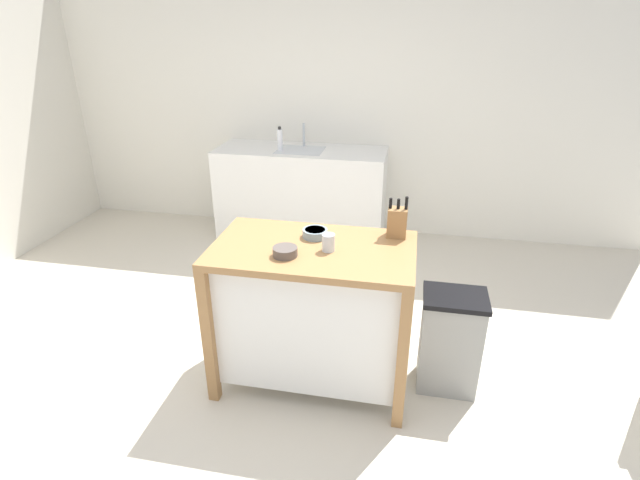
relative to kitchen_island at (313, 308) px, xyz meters
The scene contains 11 objects.
ground_plane 0.55m from the kitchen_island, 132.57° to the right, with size 6.89×6.89×0.00m, color beige.
wall_back 2.55m from the kitchen_island, 93.75° to the left, with size 5.89×0.10×2.60m, color silver.
kitchen_island is the anchor object (origin of this frame).
knife_block 0.70m from the kitchen_island, 27.60° to the left, with size 0.11×0.09×0.24m.
bowl_ceramic_small 0.46m from the kitchen_island, 131.61° to the right, with size 0.13×0.13×0.05m.
bowl_ceramic_wide 0.44m from the kitchen_island, 96.63° to the left, with size 0.14×0.14×0.05m.
drinking_cup 0.45m from the kitchen_island, 17.94° to the right, with size 0.07×0.07×0.10m.
trash_bin 0.83m from the kitchen_island, ahead, with size 0.36×0.28×0.63m.
sink_counter 2.14m from the kitchen_island, 105.04° to the left, with size 1.63×0.60×0.90m.
sink_faucet 2.33m from the kitchen_island, 104.12° to the left, with size 0.02×0.02×0.22m.
bottle_dish_soap 2.19m from the kitchen_island, 110.27° to the left, with size 0.05×0.05×0.22m.
Camera 1 is at (0.66, -2.18, 2.06)m, focal length 27.24 mm.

